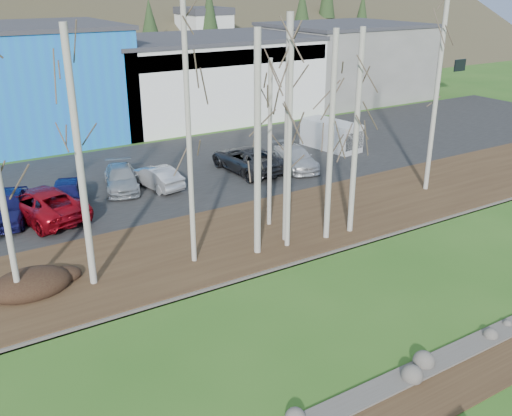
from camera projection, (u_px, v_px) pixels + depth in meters
dirt_strip at (417, 404)px, 16.14m from camera, size 80.00×1.80×0.03m
near_bank_rocks at (392, 385)px, 16.93m from camera, size 80.00×0.80×0.50m
river at (309, 320)px, 20.17m from camera, size 80.00×8.00×0.90m
far_bank_rocks at (249, 273)px, 23.40m from camera, size 80.00×0.80×0.46m
far_bank at (213, 243)px, 25.90m from camera, size 80.00×7.00×0.15m
parking_lot at (131, 180)px, 34.18m from camera, size 80.00×14.00×0.14m
building_white at (202, 76)px, 49.86m from camera, size 18.36×12.24×6.80m
building_grey at (343, 61)px, 57.63m from camera, size 14.28×12.24×7.30m
dirt_mound at (31, 283)px, 21.71m from camera, size 3.05×2.15×0.60m
birch_2 at (80, 164)px, 20.57m from camera, size 0.27×0.27×9.76m
birch_3 at (189, 138)px, 22.19m from camera, size 0.21×0.21×10.62m
birch_4 at (257, 148)px, 23.17m from camera, size 0.29×0.29×9.41m
birch_5 at (270, 145)px, 26.32m from camera, size 0.20×0.20×7.89m
birch_6 at (289, 149)px, 23.90m from camera, size 0.22×0.22×8.89m
birch_7 at (288, 134)px, 24.29m from camera, size 0.30×0.30×9.90m
birch_8 at (356, 135)px, 25.33m from camera, size 0.25×0.25×9.26m
birch_9 at (438, 79)px, 30.22m from camera, size 0.25×0.25×12.33m
birch_10 at (331, 140)px, 24.63m from camera, size 0.25×0.25×9.26m
car_2 at (42, 204)px, 28.17m from camera, size 3.98×6.14×1.57m
car_3 at (121, 178)px, 32.27m from camera, size 2.89×4.69×1.27m
car_4 at (67, 196)px, 29.28m from camera, size 3.10×4.69×1.48m
car_5 at (156, 177)px, 32.47m from camera, size 2.05×4.06×1.28m
car_6 at (247, 159)px, 35.24m from camera, size 2.84×5.72×1.56m
car_7 at (295, 158)px, 35.91m from camera, size 2.88×4.88×1.33m
car_8 at (9, 207)px, 27.90m from camera, size 3.10×4.69×1.48m
van_white at (333, 135)px, 39.94m from camera, size 2.41×4.59×1.92m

